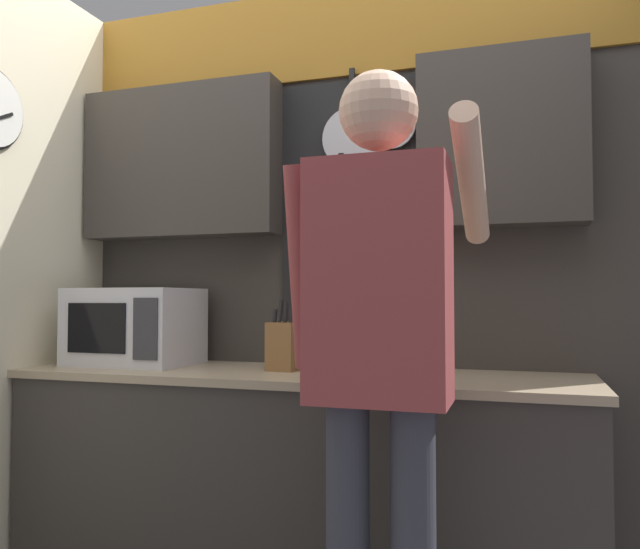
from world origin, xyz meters
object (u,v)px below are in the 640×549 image
at_px(microwave, 135,326).
at_px(knife_block, 286,345).
at_px(utensil_crock, 328,349).
at_px(person, 380,330).

height_order(microwave, knife_block, microwave).
bearing_deg(utensil_crock, knife_block, -179.73).
height_order(microwave, utensil_crock, same).
distance_m(microwave, utensil_crock, 0.85).
distance_m(knife_block, person, 0.78).
bearing_deg(microwave, utensil_crock, 0.11).
bearing_deg(microwave, person, -26.36).
height_order(utensil_crock, person, person).
xyz_separation_m(knife_block, utensil_crock, (0.17, 0.00, -0.01)).
bearing_deg(utensil_crock, person, -60.54).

